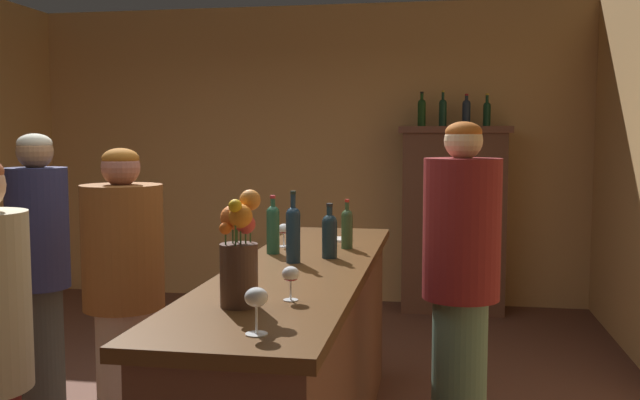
# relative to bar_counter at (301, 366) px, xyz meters

# --- Properties ---
(wall_back) EXTENTS (5.57, 0.12, 2.90)m
(wall_back) POSITION_rel_bar_counter_xyz_m (-0.67, 3.63, 0.94)
(wall_back) COLOR tan
(wall_back) RESTS_ON ground
(bar_counter) EXTENTS (0.65, 2.80, 1.01)m
(bar_counter) POSITION_rel_bar_counter_xyz_m (0.00, 0.00, 0.00)
(bar_counter) COLOR brown
(bar_counter) RESTS_ON ground
(display_cabinet) EXTENTS (1.01, 0.46, 1.72)m
(display_cabinet) POSITION_rel_bar_counter_xyz_m (0.78, 3.31, 0.39)
(display_cabinet) COLOR brown
(display_cabinet) RESTS_ON ground
(wine_bottle_pinot) EXTENTS (0.06, 0.06, 0.27)m
(wine_bottle_pinot) POSITION_rel_bar_counter_xyz_m (0.15, 0.54, 0.62)
(wine_bottle_pinot) COLOR #2F4726
(wine_bottle_pinot) RESTS_ON bar_counter
(wine_bottle_syrah) EXTENTS (0.07, 0.07, 0.35)m
(wine_bottle_syrah) POSITION_rel_bar_counter_xyz_m (-0.05, 0.06, 0.65)
(wine_bottle_syrah) COLOR #172C3E
(wine_bottle_syrah) RESTS_ON bar_counter
(wine_bottle_rose) EXTENTS (0.08, 0.08, 0.28)m
(wine_bottle_rose) POSITION_rel_bar_counter_xyz_m (0.10, 0.22, 0.63)
(wine_bottle_rose) COLOR #192C34
(wine_bottle_rose) RESTS_ON bar_counter
(wine_bottle_chardonnay) EXTENTS (0.07, 0.07, 0.31)m
(wine_bottle_chardonnay) POSITION_rel_bar_counter_xyz_m (-0.21, 0.31, 0.64)
(wine_bottle_chardonnay) COLOR #214F35
(wine_bottle_chardonnay) RESTS_ON bar_counter
(wine_glass_front) EXTENTS (0.07, 0.07, 0.13)m
(wine_glass_front) POSITION_rel_bar_counter_xyz_m (-0.21, 0.54, 0.59)
(wine_glass_front) COLOR white
(wine_glass_front) RESTS_ON bar_counter
(wine_glass_mid) EXTENTS (0.07, 0.07, 0.13)m
(wine_glass_mid) POSITION_rel_bar_counter_xyz_m (0.11, -0.72, 0.60)
(wine_glass_mid) COLOR white
(wine_glass_mid) RESTS_ON bar_counter
(wine_glass_rear) EXTENTS (0.07, 0.07, 0.15)m
(wine_glass_rear) POSITION_rel_bar_counter_xyz_m (0.10, -1.19, 0.61)
(wine_glass_rear) COLOR white
(wine_glass_rear) RESTS_ON bar_counter
(flower_arrangement) EXTENTS (0.14, 0.16, 0.43)m
(flower_arrangement) POSITION_rel_bar_counter_xyz_m (-0.06, -0.84, 0.70)
(flower_arrangement) COLOR #472E24
(flower_arrangement) RESTS_ON bar_counter
(cheese_plate) EXTENTS (0.16, 0.16, 0.01)m
(cheese_plate) POSITION_rel_bar_counter_xyz_m (0.07, 0.84, 0.51)
(cheese_plate) COLOR white
(cheese_plate) RESTS_ON bar_counter
(display_bottle_left) EXTENTS (0.07, 0.07, 0.32)m
(display_bottle_left) POSITION_rel_bar_counter_xyz_m (0.48, 3.31, 1.35)
(display_bottle_left) COLOR #183D17
(display_bottle_left) RESTS_ON display_cabinet
(display_bottle_midleft) EXTENTS (0.07, 0.07, 0.33)m
(display_bottle_midleft) POSITION_rel_bar_counter_xyz_m (0.67, 3.31, 1.35)
(display_bottle_midleft) COLOR #143524
(display_bottle_midleft) RESTS_ON display_cabinet
(display_bottle_center) EXTENTS (0.07, 0.07, 0.30)m
(display_bottle_center) POSITION_rel_bar_counter_xyz_m (0.88, 3.31, 1.35)
(display_bottle_center) COLOR #1D2938
(display_bottle_center) RESTS_ON display_cabinet
(display_bottle_midright) EXTENTS (0.07, 0.07, 0.30)m
(display_bottle_midright) POSITION_rel_bar_counter_xyz_m (1.06, 3.31, 1.34)
(display_bottle_midright) COLOR #13361F
(display_bottle_midright) RESTS_ON display_cabinet
(patron_tall) EXTENTS (0.40, 0.40, 1.57)m
(patron_tall) POSITION_rel_bar_counter_xyz_m (-0.88, -0.06, 0.34)
(patron_tall) COLOR #B1A08D
(patron_tall) RESTS_ON ground
(patron_in_grey) EXTENTS (0.32, 0.32, 1.64)m
(patron_in_grey) POSITION_rel_bar_counter_xyz_m (-1.45, 0.11, 0.40)
(patron_in_grey) COLOR #32312B
(patron_in_grey) RESTS_ON ground
(bartender) EXTENTS (0.37, 0.37, 1.70)m
(bartender) POSITION_rel_bar_counter_xyz_m (0.76, 0.11, 0.42)
(bartender) COLOR #4C6A55
(bartender) RESTS_ON ground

